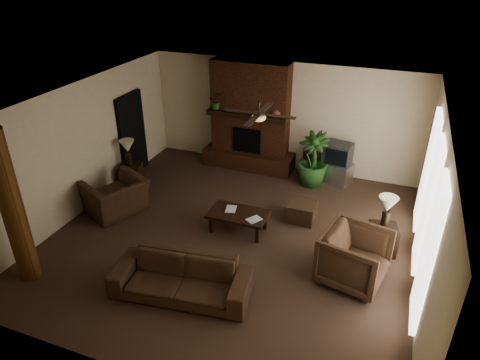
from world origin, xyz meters
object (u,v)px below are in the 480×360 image
at_px(tv_stand, 334,172).
at_px(lamp_right, 387,207).
at_px(coffee_table, 238,215).
at_px(side_table_left, 132,175).
at_px(floor_plant, 312,170).
at_px(floor_vase, 309,161).
at_px(ottoman, 301,211).
at_px(log_column, 12,209).
at_px(armchair_right, 355,255).
at_px(lamp_left, 127,148).
at_px(sofa, 181,272).
at_px(armchair_left, 115,191).
at_px(side_table_right, 382,239).

distance_m(tv_stand, lamp_right, 3.02).
bearing_deg(coffee_table, side_table_left, 163.72).
xyz_separation_m(floor_plant, side_table_left, (-4.14, -1.61, -0.10)).
height_order(tv_stand, floor_vase, floor_vase).
relative_size(ottoman, lamp_right, 0.92).
distance_m(log_column, floor_vase, 6.79).
relative_size(armchair_right, coffee_table, 0.90).
xyz_separation_m(floor_vase, side_table_left, (-3.99, -1.99, -0.16)).
relative_size(ottoman, side_table_left, 1.09).
height_order(armchair_right, ottoman, armchair_right).
relative_size(coffee_table, lamp_right, 1.85).
bearing_deg(log_column, lamp_left, 93.23).
relative_size(floor_plant, lamp_right, 2.09).
height_order(log_column, lamp_left, log_column).
height_order(sofa, floor_vase, sofa).
distance_m(armchair_left, side_table_left, 1.29).
bearing_deg(ottoman, lamp_left, 179.80).
bearing_deg(floor_vase, lamp_right, -52.37).
relative_size(armchair_left, armchair_right, 1.12).
bearing_deg(side_table_left, armchair_right, -16.45).
bearing_deg(side_table_right, floor_plant, 130.12).
relative_size(coffee_table, ottoman, 2.00).
distance_m(tv_stand, floor_plant, 0.63).
bearing_deg(tv_stand, lamp_right, -44.70).
height_order(floor_plant, side_table_left, floor_plant).
relative_size(floor_plant, side_table_right, 2.47).
xyz_separation_m(floor_plant, lamp_right, (1.84, -2.21, 0.62)).
xyz_separation_m(coffee_table, floor_vase, (0.81, 2.92, 0.06)).
relative_size(armchair_right, floor_vase, 1.40).
bearing_deg(coffee_table, tv_stand, 63.42).
xyz_separation_m(tv_stand, floor_vase, (-0.64, -0.00, 0.18)).
relative_size(lamp_left, side_table_right, 1.18).
distance_m(floor_vase, lamp_left, 4.50).
bearing_deg(floor_plant, armchair_right, -66.05).
height_order(sofa, lamp_right, lamp_right).
relative_size(armchair_right, side_table_right, 1.96).
relative_size(log_column, lamp_left, 4.31).
bearing_deg(coffee_table, log_column, -138.48).
relative_size(side_table_right, lamp_right, 0.85).
bearing_deg(coffee_table, armchair_left, -174.34).
height_order(ottoman, side_table_right, side_table_right).
xyz_separation_m(armchair_left, armchair_right, (5.19, -0.45, 0.01)).
distance_m(tv_stand, side_table_right, 2.92).
distance_m(armchair_right, coffee_table, 2.53).
bearing_deg(floor_plant, coffee_table, -110.90).
xyz_separation_m(lamp_left, side_table_right, (6.00, -0.57, -0.73)).
height_order(sofa, tv_stand, sofa).
bearing_deg(floor_vase, log_column, -124.33).
height_order(log_column, armchair_right, log_column).
distance_m(armchair_left, lamp_right, 5.64).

